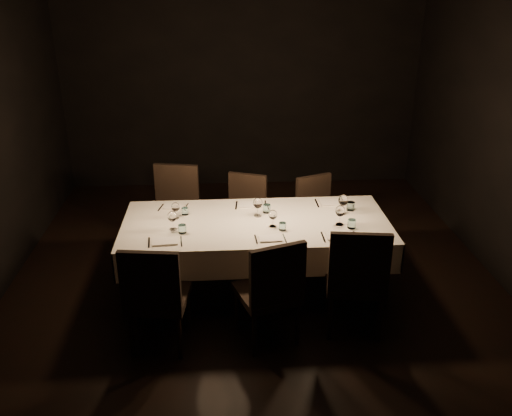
{
  "coord_description": "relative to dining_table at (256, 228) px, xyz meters",
  "views": [
    {
      "loc": [
        -0.31,
        -4.63,
        2.95
      ],
      "look_at": [
        0.0,
        0.0,
        0.9
      ],
      "focal_mm": 38.0,
      "sensor_mm": 36.0,
      "label": 1
    }
  ],
  "objects": [
    {
      "name": "place_setting_near_center",
      "position": [
        0.15,
        -0.22,
        0.14
      ],
      "size": [
        0.3,
        0.39,
        0.17
      ],
      "rotation": [
        0.0,
        0.0,
        0.06
      ],
      "color": "white",
      "rests_on": "dining_table"
    },
    {
      "name": "room",
      "position": [
        0.0,
        0.0,
        0.81
      ],
      "size": [
        5.01,
        6.01,
        3.01
      ],
      "color": "black",
      "rests_on": "ground"
    },
    {
      "name": "place_setting_far_left",
      "position": [
        -0.76,
        0.22,
        0.14
      ],
      "size": [
        0.31,
        0.39,
        0.16
      ],
      "rotation": [
        0.0,
        0.0,
        -0.2
      ],
      "color": "white",
      "rests_on": "dining_table"
    },
    {
      "name": "chair_near_center",
      "position": [
        0.07,
        -0.84,
        -0.14
      ],
      "size": [
        0.6,
        0.6,
        0.99
      ],
      "rotation": [
        0.0,
        0.0,
        3.47
      ],
      "color": "black",
      "rests_on": "ground"
    },
    {
      "name": "place_setting_near_left",
      "position": [
        -0.77,
        -0.22,
        0.15
      ],
      "size": [
        0.33,
        0.4,
        0.18
      ],
      "rotation": [
        0.0,
        0.0,
        0.1
      ],
      "color": "white",
      "rests_on": "dining_table"
    },
    {
      "name": "place_setting_far_right",
      "position": [
        0.86,
        0.22,
        0.15
      ],
      "size": [
        0.35,
        0.42,
        0.2
      ],
      "rotation": [
        0.0,
        0.0,
        0.0
      ],
      "color": "white",
      "rests_on": "dining_table"
    },
    {
      "name": "chair_far_center",
      "position": [
        -0.07,
        0.83,
        -0.19
      ],
      "size": [
        0.55,
        0.55,
        0.9
      ],
      "rotation": [
        0.0,
        0.0,
        -0.36
      ],
      "color": "black",
      "rests_on": "ground"
    },
    {
      "name": "chair_far_right",
      "position": [
        0.73,
        0.79,
        -0.2
      ],
      "size": [
        0.54,
        0.54,
        0.88
      ],
      "rotation": [
        0.0,
        0.0,
        0.36
      ],
      "color": "black",
      "rests_on": "ground"
    },
    {
      "name": "chair_near_left",
      "position": [
        -0.87,
        -0.86,
        -0.14
      ],
      "size": [
        0.53,
        0.53,
        0.99
      ],
      "rotation": [
        0.0,
        0.0,
        3.01
      ],
      "color": "black",
      "rests_on": "ground"
    },
    {
      "name": "chair_near_right",
      "position": [
        0.8,
        -0.74,
        -0.12
      ],
      "size": [
        0.56,
        0.56,
        1.04
      ],
      "rotation": [
        0.0,
        0.0,
        3.0
      ],
      "color": "black",
      "rests_on": "ground"
    },
    {
      "name": "place_setting_near_right",
      "position": [
        0.78,
        -0.22,
        0.15
      ],
      "size": [
        0.34,
        0.41,
        0.19
      ],
      "rotation": [
        0.0,
        0.0,
        -0.0
      ],
      "color": "white",
      "rests_on": "dining_table"
    },
    {
      "name": "place_setting_far_center",
      "position": [
        0.03,
        0.22,
        0.15
      ],
      "size": [
        0.35,
        0.41,
        0.19
      ],
      "rotation": [
        0.0,
        0.0,
        -0.09
      ],
      "color": "white",
      "rests_on": "dining_table"
    },
    {
      "name": "dining_table",
      "position": [
        0.0,
        0.0,
        0.0
      ],
      "size": [
        2.52,
        1.12,
        0.76
      ],
      "color": "black",
      "rests_on": "ground"
    },
    {
      "name": "chair_far_left",
      "position": [
        -0.84,
        0.84,
        -0.13
      ],
      "size": [
        0.57,
        0.57,
        1.01
      ],
      "rotation": [
        0.0,
        0.0,
        -0.2
      ],
      "color": "black",
      "rests_on": "ground"
    }
  ]
}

